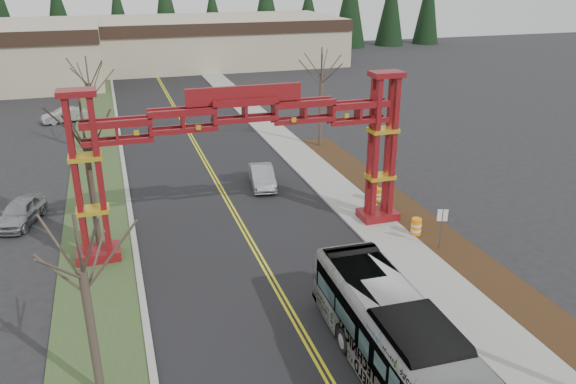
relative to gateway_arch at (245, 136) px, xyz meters
name	(u,v)px	position (x,y,z in m)	size (l,w,h in m)	color
road	(223,194)	(0.00, 7.00, -5.97)	(12.00, 110.00, 0.02)	black
lane_line_left	(222,194)	(-0.12, 7.00, -5.96)	(0.12, 100.00, 0.01)	yellow
lane_line_right	(225,193)	(0.12, 7.00, -5.96)	(0.12, 100.00, 0.01)	yellow
curb_right	(309,183)	(6.15, 7.00, -5.91)	(0.30, 110.00, 0.15)	#9E9F9A
sidewalk_right	(328,181)	(7.60, 7.00, -5.91)	(2.60, 110.00, 0.14)	gray
landscape_strip	(491,279)	(10.20, -8.00, -5.92)	(2.60, 50.00, 0.12)	black
grass_median	(99,208)	(-8.00, 7.00, -5.94)	(4.00, 110.00, 0.08)	#344C26
curb_left	(129,204)	(-6.15, 7.00, -5.91)	(0.30, 110.00, 0.15)	#9E9F9A
gateway_arch	(245,136)	(0.00, 0.00, 0.00)	(18.20, 1.60, 8.90)	#5C0C13
retail_building_east	(214,41)	(10.00, 61.95, -2.47)	(38.00, 20.30, 7.00)	tan
conifer_treeline	(143,16)	(0.25, 74.00, 0.50)	(116.10, 5.60, 13.00)	black
transit_bus	(400,346)	(2.34, -13.16, -4.37)	(2.71, 11.60, 3.23)	#AEB0B6
silver_sedan	(262,177)	(2.87, 7.56, -5.27)	(1.52, 4.35, 1.43)	#A5A8AD
parked_car_near_a	(20,212)	(-12.35, 6.02, -5.24)	(1.76, 4.38, 1.49)	#979C9E
parked_car_far_a	(65,115)	(-11.00, 30.27, -5.28)	(1.48, 4.25, 1.40)	#B5B7BD
bare_tree_median_near	(82,272)	(-8.00, -10.54, -0.98)	(3.10, 3.10, 7.07)	#382D26
bare_tree_median_mid	(85,140)	(-8.00, 1.74, 0.01)	(3.30, 3.30, 8.21)	#382D26
bare_tree_median_far	(89,84)	(-8.00, 18.74, -0.28)	(3.17, 3.17, 7.84)	#382D26
bare_tree_right_far	(321,73)	(10.00, 15.08, 0.22)	(3.06, 3.06, 8.27)	#382D26
street_sign	(442,221)	(9.41, -4.55, -4.26)	(0.52, 0.24, 2.40)	#3F3F44
barrel_south	(416,227)	(9.09, -2.63, -5.44)	(0.59, 0.59, 1.08)	orange
barrel_mid	(378,196)	(9.24, 2.48, -5.51)	(0.51, 0.51, 0.95)	orange
barrel_north	(373,194)	(8.94, 2.61, -5.43)	(0.59, 0.59, 1.10)	orange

